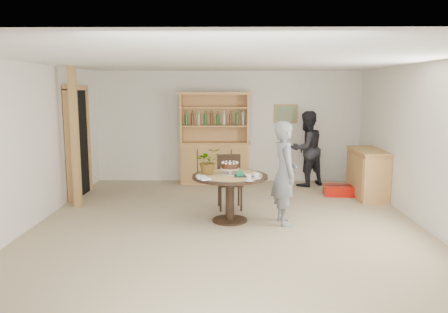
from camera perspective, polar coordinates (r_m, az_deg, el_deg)
ground at (r=6.75m, az=0.43°, el=-9.33°), size 7.00×7.00×0.00m
room_shell at (r=6.44m, az=0.47°, el=5.58°), size 6.04×7.04×2.52m
doorway at (r=8.98m, az=-18.57°, el=1.99°), size 0.13×1.10×2.18m
pine_post at (r=8.14m, az=-18.90°, el=2.32°), size 0.12×0.12×2.50m
hutch at (r=9.77m, az=-1.22°, el=0.49°), size 1.62×0.54×2.04m
sideboard at (r=8.99m, az=18.26°, el=-2.08°), size 0.54×1.26×0.94m
dining_table at (r=6.94m, az=0.77°, el=-3.66°), size 1.20×1.20×0.76m
dining_chair at (r=7.77m, az=0.71°, el=-2.83°), size 0.46×0.46×0.95m
birthday_cake at (r=6.94m, az=0.78°, el=-1.32°), size 0.30×0.30×0.20m
flower_vase at (r=6.93m, az=-2.11°, el=-0.60°), size 0.47×0.44×0.42m
gift_tray at (r=6.79m, az=2.59°, el=-2.39°), size 0.30×0.20×0.08m
coffee_cup_a at (r=6.64m, az=4.24°, el=-2.54°), size 0.15×0.15×0.09m
coffee_cup_b at (r=6.47m, az=3.26°, el=-2.88°), size 0.15×0.15×0.08m
napkins at (r=6.61m, az=-2.78°, el=-2.78°), size 0.24×0.33×0.03m
teen_boy at (r=6.86m, az=7.91°, el=-2.15°), size 0.47×0.64×1.62m
adult_person at (r=9.65m, az=10.72°, el=1.01°), size 1.00×0.94×1.64m
red_suitcase at (r=9.03m, az=14.81°, el=-4.29°), size 0.63×0.44×0.21m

